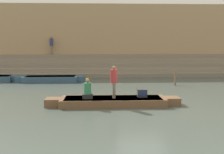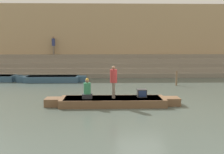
# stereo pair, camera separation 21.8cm
# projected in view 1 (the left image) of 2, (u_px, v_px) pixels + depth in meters

# --- Properties ---
(ground_plane) EXTENTS (120.00, 120.00, 0.00)m
(ground_plane) POSITION_uv_depth(u_px,v_px,m) (141.00, 104.00, 13.57)
(ground_plane) COLOR #47544C
(ghat_steps) EXTENTS (36.00, 3.72, 1.94)m
(ghat_steps) POSITION_uv_depth(u_px,v_px,m) (122.00, 67.00, 25.55)
(ghat_steps) COLOR gray
(ghat_steps) RESTS_ON ground
(back_wall) EXTENTS (34.20, 1.28, 6.98)m
(back_wall) POSITION_uv_depth(u_px,v_px,m) (121.00, 39.00, 27.12)
(back_wall) COLOR tan
(back_wall) RESTS_ON ground
(rowboat_main) EXTENTS (6.79, 1.55, 0.39)m
(rowboat_main) POSITION_uv_depth(u_px,v_px,m) (113.00, 101.00, 13.29)
(rowboat_main) COLOR brown
(rowboat_main) RESTS_ON ground
(person_standing) EXTENTS (0.35, 0.35, 1.63)m
(person_standing) POSITION_uv_depth(u_px,v_px,m) (114.00, 80.00, 13.09)
(person_standing) COLOR #756656
(person_standing) RESTS_ON rowboat_main
(person_rowing) EXTENTS (0.50, 0.39, 1.03)m
(person_rowing) POSITION_uv_depth(u_px,v_px,m) (88.00, 91.00, 13.05)
(person_rowing) COLOR #28282D
(person_rowing) RESTS_ON rowboat_main
(tv_set) EXTENTS (0.48, 0.46, 0.41)m
(tv_set) POSITION_uv_depth(u_px,v_px,m) (142.00, 93.00, 13.44)
(tv_set) COLOR #2D2D2D
(tv_set) RESTS_ON rowboat_main
(moored_boat_shore) EXTENTS (5.48, 1.34, 0.48)m
(moored_boat_shore) POSITION_uv_depth(u_px,v_px,m) (51.00, 79.00, 21.00)
(moored_boat_shore) COLOR #33516B
(moored_boat_shore) RESTS_ON ground
(mooring_post) EXTENTS (0.13, 0.13, 1.09)m
(mooring_post) POSITION_uv_depth(u_px,v_px,m) (175.00, 78.00, 19.37)
(mooring_post) COLOR brown
(mooring_post) RESTS_ON ground
(person_on_steps) EXTENTS (0.33, 0.33, 1.79)m
(person_on_steps) POSITION_uv_depth(u_px,v_px,m) (51.00, 44.00, 25.93)
(person_on_steps) COLOR #756656
(person_on_steps) RESTS_ON ghat_steps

